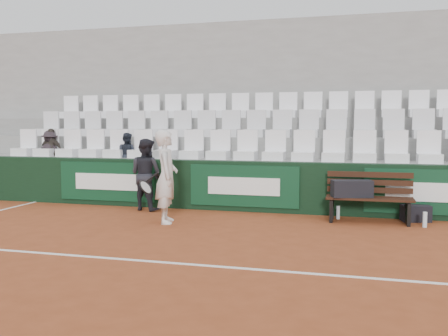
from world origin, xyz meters
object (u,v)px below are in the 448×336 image
Objects in this scene: sports_bag_left at (352,189)px; water_bottle_near at (338,212)px; bench_left at (369,210)px; sports_bag_ground at (416,213)px; spectator_c at (126,135)px; water_bottle_far at (425,220)px; spectator_b at (51,133)px; tennis_player at (166,177)px; spectator_a at (49,134)px; ball_kid at (146,174)px.

water_bottle_near is at bearing 137.03° from sports_bag_left.
bench_left reaches higher than sports_bag_ground.
spectator_c is at bearing 168.71° from water_bottle_near.
bench_left reaches higher than water_bottle_far.
spectator_b is at bearing 171.95° from water_bottle_near.
spectator_b is (-7.99, 0.81, 1.40)m from sports_bag_ground.
bench_left is 3.09× the size of sports_bag_ground.
spectator_c is at bearing 167.98° from bench_left.
water_bottle_near is 3.22m from tennis_player.
spectator_b is at bearing 163.91° from spectator_a.
water_bottle_near is 1.50m from water_bottle_far.
sports_bag_left is 2.85× the size of water_bottle_near.
sports_bag_left is at bearing -162.56° from sports_bag_ground.
bench_left is at bearing 167.20° from water_bottle_far.
spectator_c is (-4.94, 1.16, 0.90)m from sports_bag_left.
sports_bag_ground reaches higher than water_bottle_near.
ball_kid is (-5.27, 0.38, 0.60)m from water_bottle_far.
spectator_b is at bearing 170.42° from sports_bag_left.
water_bottle_near is 6.88m from spectator_a.
spectator_a is at bearing 170.48° from sports_bag_left.
ball_kid is (-5.18, -0.14, 0.58)m from sports_bag_ground.
water_bottle_far is (0.91, -0.21, -0.09)m from bench_left.
water_bottle_far is at bearing -12.80° from bench_left.
ball_kid is (-4.36, 0.17, 0.50)m from bench_left.
spectator_c is at bearing 163.91° from spectator_a.
spectator_b is (0.04, 0.00, 0.03)m from spectator_a.
spectator_b reaches higher than ball_kid.
spectator_c is at bearing 166.78° from sports_bag_left.
water_bottle_near is (-0.54, 0.18, -0.10)m from bench_left.
water_bottle_far is 4.49m from tennis_player.
bench_left is 1.37× the size of spectator_b.
spectator_b is at bearing 150.70° from tennis_player.
sports_bag_ground is at bearing 16.54° from tennis_player.
tennis_player is 1.64× the size of spectator_c.
sports_bag_left reaches higher than water_bottle_far.
sports_bag_ground is 1.98× the size of water_bottle_near.
spectator_c is at bearing 130.46° from tennis_player.
spectator_a reaches higher than bench_left.
bench_left is at bearing -159.31° from sports_bag_ground.
tennis_player is at bearing 134.91° from spectator_a.
sports_bag_ground is at bearing -161.60° from ball_kid.
spectator_c reaches higher than water_bottle_far.
water_bottle_far is 0.25× the size of spectator_a.
ball_kid reaches higher than water_bottle_far.
tennis_player is 1.50× the size of spectator_b.
sports_bag_left is 0.70× the size of spectator_c.
spectator_a is 1.04× the size of spectator_c.
spectator_c is (-1.77, 2.08, 0.68)m from tennis_player.
sports_bag_left is at bearing 177.04° from spectator_b.
spectator_a is (-8.03, 0.81, 1.37)m from sports_bag_ground.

